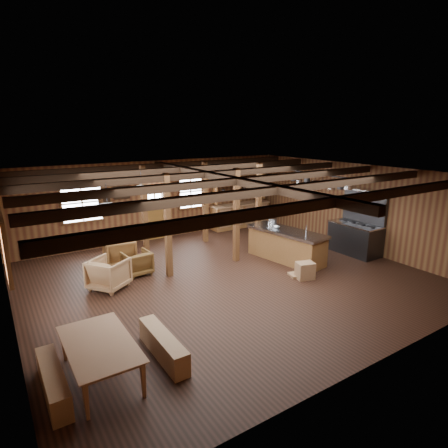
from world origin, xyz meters
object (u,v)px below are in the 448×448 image
(armchair_a, at_px, (137,263))
(armchair_c, at_px, (109,274))
(dining_table, at_px, (103,360))
(kitchen_island, at_px, (286,245))
(armchair_b, at_px, (120,252))
(commercial_range, at_px, (357,233))

(armchair_a, relative_size, armchair_c, 0.83)
(dining_table, bearing_deg, kitchen_island, -67.49)
(armchair_a, bearing_deg, kitchen_island, 157.56)
(dining_table, bearing_deg, armchair_c, -17.61)
(kitchen_island, xyz_separation_m, armchair_b, (-4.38, 2.32, -0.08))
(armchair_a, height_order, armchair_c, armchair_c)
(kitchen_island, xyz_separation_m, armchair_a, (-4.21, 1.36, -0.15))
(kitchen_island, distance_m, armchair_b, 4.96)
(armchair_a, height_order, armchair_b, armchair_b)
(kitchen_island, relative_size, armchair_a, 3.66)
(armchair_b, bearing_deg, commercial_range, 162.12)
(commercial_range, xyz_separation_m, armchair_b, (-6.72, 3.02, -0.26))
(commercial_range, relative_size, armchair_c, 2.40)
(commercial_range, bearing_deg, dining_table, -167.68)
(armchair_a, bearing_deg, dining_table, 58.41)
(kitchen_island, relative_size, armchair_b, 3.00)
(dining_table, distance_m, armchair_c, 3.57)
(dining_table, relative_size, armchair_c, 2.09)
(armchair_b, bearing_deg, dining_table, 75.87)
(commercial_range, xyz_separation_m, armchair_a, (-6.54, 2.06, -0.33))
(kitchen_island, xyz_separation_m, dining_table, (-6.21, -2.57, -0.16))
(kitchen_island, bearing_deg, armchair_c, 161.30)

